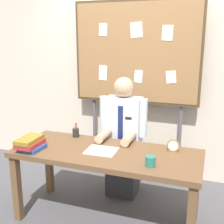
{
  "coord_description": "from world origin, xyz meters",
  "views": [
    {
      "loc": [
        0.92,
        -2.42,
        1.8
      ],
      "look_at": [
        0.0,
        0.17,
        1.09
      ],
      "focal_mm": 46.09,
      "sensor_mm": 36.0,
      "label": 1
    }
  ],
  "objects_px": {
    "person": "(123,142)",
    "bulletin_board": "(136,55)",
    "coffee_mug": "(150,161)",
    "pen_holder": "(76,133)",
    "desk": "(106,160)",
    "desk_clock": "(173,146)",
    "open_notebook": "(101,151)",
    "book_stack": "(30,144)"
  },
  "relations": [
    {
      "from": "coffee_mug",
      "to": "person",
      "type": "bearing_deg",
      "value": 122.9
    },
    {
      "from": "coffee_mug",
      "to": "pen_holder",
      "type": "xyz_separation_m",
      "value": [
        -0.93,
        0.46,
        0.0
      ]
    },
    {
      "from": "book_stack",
      "to": "person",
      "type": "bearing_deg",
      "value": 46.72
    },
    {
      "from": "pen_holder",
      "to": "book_stack",
      "type": "bearing_deg",
      "value": -116.7
    },
    {
      "from": "person",
      "to": "open_notebook",
      "type": "bearing_deg",
      "value": -94.28
    },
    {
      "from": "desk_clock",
      "to": "coffee_mug",
      "type": "bearing_deg",
      "value": -108.88
    },
    {
      "from": "open_notebook",
      "to": "coffee_mug",
      "type": "bearing_deg",
      "value": -18.08
    },
    {
      "from": "person",
      "to": "open_notebook",
      "type": "distance_m",
      "value": 0.57
    },
    {
      "from": "pen_holder",
      "to": "bulletin_board",
      "type": "bearing_deg",
      "value": 58.65
    },
    {
      "from": "desk",
      "to": "desk_clock",
      "type": "relative_size",
      "value": 15.22
    },
    {
      "from": "open_notebook",
      "to": "pen_holder",
      "type": "xyz_separation_m",
      "value": [
        -0.42,
        0.3,
        0.04
      ]
    },
    {
      "from": "desk",
      "to": "book_stack",
      "type": "relative_size",
      "value": 6.24
    },
    {
      "from": "book_stack",
      "to": "pen_holder",
      "type": "xyz_separation_m",
      "value": [
        0.25,
        0.49,
        -0.01
      ]
    },
    {
      "from": "pen_holder",
      "to": "desk_clock",
      "type": "bearing_deg",
      "value": -3.54
    },
    {
      "from": "person",
      "to": "coffee_mug",
      "type": "bearing_deg",
      "value": -57.1
    },
    {
      "from": "person",
      "to": "bulletin_board",
      "type": "relative_size",
      "value": 0.62
    },
    {
      "from": "desk",
      "to": "bulletin_board",
      "type": "relative_size",
      "value": 0.8
    },
    {
      "from": "desk",
      "to": "bulletin_board",
      "type": "height_order",
      "value": "bulletin_board"
    },
    {
      "from": "open_notebook",
      "to": "pen_holder",
      "type": "relative_size",
      "value": 1.82
    },
    {
      "from": "coffee_mug",
      "to": "pen_holder",
      "type": "distance_m",
      "value": 1.04
    },
    {
      "from": "person",
      "to": "open_notebook",
      "type": "xyz_separation_m",
      "value": [
        -0.04,
        -0.56,
        0.1
      ]
    },
    {
      "from": "person",
      "to": "desk_clock",
      "type": "distance_m",
      "value": 0.71
    },
    {
      "from": "person",
      "to": "bulletin_board",
      "type": "height_order",
      "value": "bulletin_board"
    },
    {
      "from": "person",
      "to": "pen_holder",
      "type": "distance_m",
      "value": 0.55
    },
    {
      "from": "person",
      "to": "desk_clock",
      "type": "relative_size",
      "value": 11.72
    },
    {
      "from": "desk",
      "to": "coffee_mug",
      "type": "xyz_separation_m",
      "value": [
        0.47,
        -0.19,
        0.13
      ]
    },
    {
      "from": "desk_clock",
      "to": "coffee_mug",
      "type": "height_order",
      "value": "desk_clock"
    },
    {
      "from": "desk_clock",
      "to": "coffee_mug",
      "type": "relative_size",
      "value": 1.34
    },
    {
      "from": "coffee_mug",
      "to": "pen_holder",
      "type": "relative_size",
      "value": 0.55
    },
    {
      "from": "desk",
      "to": "pen_holder",
      "type": "height_order",
      "value": "pen_holder"
    },
    {
      "from": "bulletin_board",
      "to": "desk_clock",
      "type": "height_order",
      "value": "bulletin_board"
    },
    {
      "from": "bulletin_board",
      "to": "book_stack",
      "type": "height_order",
      "value": "bulletin_board"
    },
    {
      "from": "person",
      "to": "coffee_mug",
      "type": "relative_size",
      "value": 15.69
    },
    {
      "from": "open_notebook",
      "to": "book_stack",
      "type": "bearing_deg",
      "value": -163.98
    },
    {
      "from": "book_stack",
      "to": "desk_clock",
      "type": "relative_size",
      "value": 2.44
    },
    {
      "from": "bulletin_board",
      "to": "book_stack",
      "type": "bearing_deg",
      "value": -119.58
    },
    {
      "from": "desk_clock",
      "to": "coffee_mug",
      "type": "xyz_separation_m",
      "value": [
        -0.14,
        -0.4,
        -0.01
      ]
    },
    {
      "from": "bulletin_board",
      "to": "desk_clock",
      "type": "bearing_deg",
      "value": -53.68
    },
    {
      "from": "bulletin_board",
      "to": "pen_holder",
      "type": "height_order",
      "value": "bulletin_board"
    },
    {
      "from": "desk",
      "to": "bulletin_board",
      "type": "xyz_separation_m",
      "value": [
        0.0,
        1.04,
        0.95
      ]
    },
    {
      "from": "open_notebook",
      "to": "desk_clock",
      "type": "distance_m",
      "value": 0.69
    },
    {
      "from": "book_stack",
      "to": "coffee_mug",
      "type": "xyz_separation_m",
      "value": [
        1.18,
        0.02,
        -0.02
      ]
    }
  ]
}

